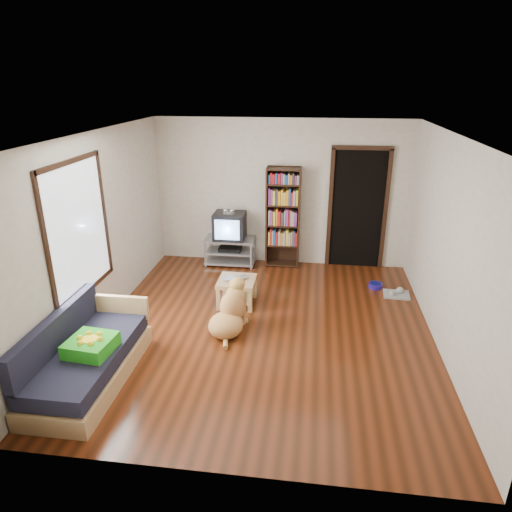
# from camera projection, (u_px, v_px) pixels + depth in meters

# --- Properties ---
(ground) EXTENTS (5.00, 5.00, 0.00)m
(ground) POSITION_uv_depth(u_px,v_px,m) (265.00, 329.00, 6.28)
(ground) COLOR #58230F
(ground) RESTS_ON ground
(ceiling) EXTENTS (5.00, 5.00, 0.00)m
(ceiling) POSITION_uv_depth(u_px,v_px,m) (266.00, 135.00, 5.33)
(ceiling) COLOR white
(ceiling) RESTS_ON ground
(wall_back) EXTENTS (4.50, 0.00, 4.50)m
(wall_back) POSITION_uv_depth(u_px,v_px,m) (281.00, 194.00, 8.11)
(wall_back) COLOR beige
(wall_back) RESTS_ON ground
(wall_front) EXTENTS (4.50, 0.00, 4.50)m
(wall_front) POSITION_uv_depth(u_px,v_px,m) (228.00, 347.00, 3.49)
(wall_front) COLOR beige
(wall_front) RESTS_ON ground
(wall_left) EXTENTS (0.00, 5.00, 5.00)m
(wall_left) POSITION_uv_depth(u_px,v_px,m) (98.00, 232.00, 6.08)
(wall_left) COLOR beige
(wall_left) RESTS_ON ground
(wall_right) EXTENTS (0.00, 5.00, 5.00)m
(wall_right) POSITION_uv_depth(u_px,v_px,m) (450.00, 248.00, 5.52)
(wall_right) COLOR beige
(wall_right) RESTS_ON ground
(green_cushion) EXTENTS (0.51, 0.51, 0.16)m
(green_cushion) POSITION_uv_depth(u_px,v_px,m) (91.00, 345.00, 4.98)
(green_cushion) COLOR green
(green_cushion) RESTS_ON sofa
(laptop) EXTENTS (0.42, 0.35, 0.03)m
(laptop) POSITION_uv_depth(u_px,v_px,m) (236.00, 280.00, 6.80)
(laptop) COLOR #B3B4B8
(laptop) RESTS_ON coffee_table
(dog_bowl) EXTENTS (0.22, 0.22, 0.08)m
(dog_bowl) POSITION_uv_depth(u_px,v_px,m) (375.00, 285.00, 7.49)
(dog_bowl) COLOR navy
(dog_bowl) RESTS_ON ground
(grey_rag) EXTENTS (0.42, 0.35, 0.03)m
(grey_rag) POSITION_uv_depth(u_px,v_px,m) (396.00, 295.00, 7.23)
(grey_rag) COLOR #ACACAC
(grey_rag) RESTS_ON ground
(window) EXTENTS (0.03, 1.46, 1.70)m
(window) POSITION_uv_depth(u_px,v_px,m) (79.00, 230.00, 5.54)
(window) COLOR white
(window) RESTS_ON wall_left
(doorway) EXTENTS (1.03, 0.05, 2.19)m
(doorway) POSITION_uv_depth(u_px,v_px,m) (358.00, 206.00, 7.99)
(doorway) COLOR black
(doorway) RESTS_ON wall_back
(tv_stand) EXTENTS (0.90, 0.45, 0.50)m
(tv_stand) POSITION_uv_depth(u_px,v_px,m) (230.00, 250.00, 8.36)
(tv_stand) COLOR #99999E
(tv_stand) RESTS_ON ground
(crt_tv) EXTENTS (0.55, 0.52, 0.58)m
(crt_tv) POSITION_uv_depth(u_px,v_px,m) (230.00, 225.00, 8.21)
(crt_tv) COLOR black
(crt_tv) RESTS_ON tv_stand
(bookshelf) EXTENTS (0.60, 0.30, 1.80)m
(bookshelf) POSITION_uv_depth(u_px,v_px,m) (283.00, 212.00, 8.07)
(bookshelf) COLOR black
(bookshelf) RESTS_ON ground
(sofa) EXTENTS (0.80, 1.80, 0.80)m
(sofa) POSITION_uv_depth(u_px,v_px,m) (86.00, 359.00, 5.14)
(sofa) COLOR tan
(sofa) RESTS_ON ground
(coffee_table) EXTENTS (0.55, 0.55, 0.40)m
(coffee_table) POSITION_uv_depth(u_px,v_px,m) (237.00, 287.00, 6.88)
(coffee_table) COLOR tan
(coffee_table) RESTS_ON ground
(dog) EXTENTS (0.60, 0.90, 0.74)m
(dog) POSITION_uv_depth(u_px,v_px,m) (231.00, 313.00, 6.15)
(dog) COLOR tan
(dog) RESTS_ON ground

